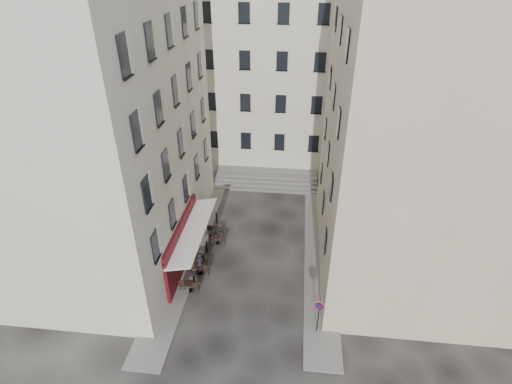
# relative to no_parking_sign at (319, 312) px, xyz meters

# --- Properties ---
(ground) EXTENTS (90.00, 90.00, 0.00)m
(ground) POSITION_rel_no_parking_sign_xyz_m (-4.21, 3.55, -1.62)
(ground) COLOR black
(ground) RESTS_ON ground
(sidewalk_left) EXTENTS (2.00, 22.00, 0.12)m
(sidewalk_left) POSITION_rel_no_parking_sign_xyz_m (-8.71, 7.55, -1.56)
(sidewalk_left) COLOR slate
(sidewalk_left) RESTS_ON ground
(sidewalk_right) EXTENTS (2.00, 18.00, 0.12)m
(sidewalk_right) POSITION_rel_no_parking_sign_xyz_m (0.29, 6.55, -1.56)
(sidewalk_right) COLOR slate
(sidewalk_right) RESTS_ON ground
(building_left) EXTENTS (12.20, 16.20, 20.60)m
(building_left) POSITION_rel_no_parking_sign_xyz_m (-14.71, 6.55, 8.69)
(building_left) COLOR beige
(building_left) RESTS_ON ground
(building_right) EXTENTS (12.20, 14.20, 18.60)m
(building_right) POSITION_rel_no_parking_sign_xyz_m (6.29, 7.05, 7.69)
(building_right) COLOR #BBA88B
(building_right) RESTS_ON ground
(building_back) EXTENTS (18.20, 10.20, 18.60)m
(building_back) POSITION_rel_no_parking_sign_xyz_m (-5.21, 22.55, 7.69)
(building_back) COLOR beige
(building_back) RESTS_ON ground
(cafe_storefront) EXTENTS (1.74, 7.30, 3.50)m
(cafe_storefront) POSITION_rel_no_parking_sign_xyz_m (-8.53, 4.55, 0.26)
(cafe_storefront) COLOR #40090F
(cafe_storefront) RESTS_ON ground
(stone_steps) EXTENTS (9.00, 3.15, 0.80)m
(stone_steps) POSITION_rel_no_parking_sign_xyz_m (-4.21, 16.12, -1.22)
(stone_steps) COLOR slate
(stone_steps) RESTS_ON ground
(bollard_near) EXTENTS (0.12, 0.12, 0.98)m
(bollard_near) POSITION_rel_no_parking_sign_xyz_m (-7.46, 2.55, -1.10)
(bollard_near) COLOR black
(bollard_near) RESTS_ON ground
(bollard_mid) EXTENTS (0.12, 0.12, 0.98)m
(bollard_mid) POSITION_rel_no_parking_sign_xyz_m (-7.46, 6.05, -1.10)
(bollard_mid) COLOR black
(bollard_mid) RESTS_ON ground
(bollard_far) EXTENTS (0.12, 0.12, 0.98)m
(bollard_far) POSITION_rel_no_parking_sign_xyz_m (-7.46, 9.55, -1.10)
(bollard_far) COLOR black
(bollard_far) RESTS_ON ground
(no_parking_sign) EXTENTS (0.51, 0.16, 2.29)m
(no_parking_sign) POSITION_rel_no_parking_sign_xyz_m (0.00, 0.00, 0.00)
(no_parking_sign) COLOR black
(no_parking_sign) RESTS_ON ground
(bistro_table_a) EXTENTS (1.23, 0.58, 0.87)m
(bistro_table_a) POSITION_rel_no_parking_sign_xyz_m (-7.70, 2.28, -1.18)
(bistro_table_a) COLOR black
(bistro_table_a) RESTS_ON ground
(bistro_table_b) EXTENTS (1.23, 0.58, 0.86)m
(bistro_table_b) POSITION_rel_no_parking_sign_xyz_m (-7.41, 3.90, -1.18)
(bistro_table_b) COLOR black
(bistro_table_b) RESTS_ON ground
(bistro_table_c) EXTENTS (1.26, 0.59, 0.88)m
(bistro_table_c) POSITION_rel_no_parking_sign_xyz_m (-7.75, 4.88, -1.17)
(bistro_table_c) COLOR black
(bistro_table_c) RESTS_ON ground
(bistro_table_d) EXTENTS (1.18, 0.55, 0.83)m
(bistro_table_d) POSITION_rel_no_parking_sign_xyz_m (-6.91, 7.10, -1.20)
(bistro_table_d) COLOR black
(bistro_table_d) RESTS_ON ground
(bistro_table_e) EXTENTS (1.13, 0.53, 0.79)m
(bistro_table_e) POSITION_rel_no_parking_sign_xyz_m (-7.27, 8.14, -1.22)
(bistro_table_e) COLOR black
(bistro_table_e) RESTS_ON ground
(pedestrian) EXTENTS (0.70, 0.68, 1.62)m
(pedestrian) POSITION_rel_no_parking_sign_xyz_m (-7.41, 3.91, -0.81)
(pedestrian) COLOR black
(pedestrian) RESTS_ON ground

